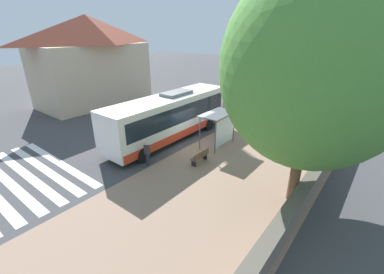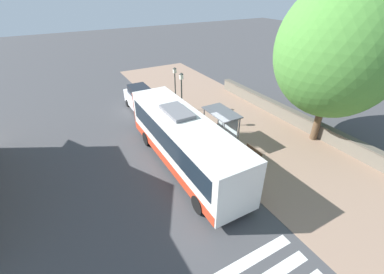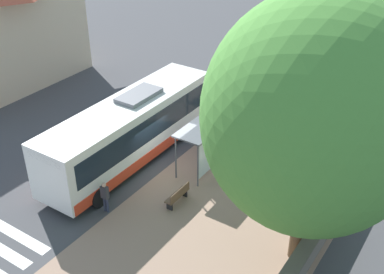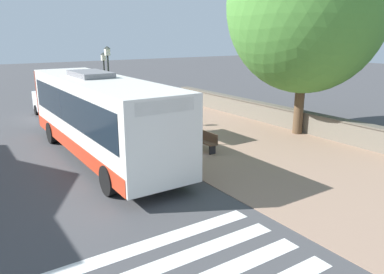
{
  "view_description": "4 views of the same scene",
  "coord_description": "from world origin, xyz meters",
  "px_view_note": "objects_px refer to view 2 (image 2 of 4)",
  "views": [
    {
      "loc": [
        -10.67,
        13.41,
        7.91
      ],
      "look_at": [
        -1.05,
        1.18,
        1.31
      ],
      "focal_mm": 24.0,
      "sensor_mm": 36.0,
      "label": 1
    },
    {
      "loc": [
        8.06,
        11.9,
        10.08
      ],
      "look_at": [
        1.49,
        0.19,
        2.01
      ],
      "focal_mm": 24.0,
      "sensor_mm": 36.0,
      "label": 2
    },
    {
      "loc": [
        -12.43,
        16.12,
        14.08
      ],
      "look_at": [
        -1.34,
        -0.65,
        2.12
      ],
      "focal_mm": 45.0,
      "sensor_mm": 36.0,
      "label": 3
    },
    {
      "loc": [
        7.2,
        14.78,
        5.02
      ],
      "look_at": [
        -0.93,
        2.55,
        1.01
      ],
      "focal_mm": 35.0,
      "sensor_mm": 36.0,
      "label": 4
    }
  ],
  "objects_px": {
    "shade_tree": "(338,51)",
    "street_lamp_far": "(182,96)",
    "bus_shelter": "(223,117)",
    "street_lamp_near": "(175,86)",
    "pedestrian": "(247,180)",
    "parked_car_behind_bus": "(141,99)",
    "bench": "(252,154)",
    "bus": "(184,140)"
  },
  "relations": [
    {
      "from": "street_lamp_near",
      "to": "shade_tree",
      "type": "distance_m",
      "value": 12.41
    },
    {
      "from": "bus_shelter",
      "to": "pedestrian",
      "type": "bearing_deg",
      "value": 69.15
    },
    {
      "from": "pedestrian",
      "to": "parked_car_behind_bus",
      "type": "distance_m",
      "value": 13.41
    },
    {
      "from": "shade_tree",
      "to": "parked_car_behind_bus",
      "type": "relative_size",
      "value": 2.46
    },
    {
      "from": "bus_shelter",
      "to": "street_lamp_near",
      "type": "height_order",
      "value": "street_lamp_near"
    },
    {
      "from": "bus",
      "to": "parked_car_behind_bus",
      "type": "height_order",
      "value": "bus"
    },
    {
      "from": "street_lamp_far",
      "to": "bench",
      "type": "bearing_deg",
      "value": 106.13
    },
    {
      "from": "pedestrian",
      "to": "bench",
      "type": "distance_m",
      "value": 3.31
    },
    {
      "from": "bus_shelter",
      "to": "shade_tree",
      "type": "distance_m",
      "value": 8.24
    },
    {
      "from": "shade_tree",
      "to": "bus_shelter",
      "type": "bearing_deg",
      "value": -25.79
    },
    {
      "from": "street_lamp_near",
      "to": "street_lamp_far",
      "type": "bearing_deg",
      "value": 73.51
    },
    {
      "from": "bus_shelter",
      "to": "parked_car_behind_bus",
      "type": "xyz_separation_m",
      "value": [
        3.22,
        -8.25,
        -0.99
      ]
    },
    {
      "from": "pedestrian",
      "to": "parked_car_behind_bus",
      "type": "xyz_separation_m",
      "value": [
        1.28,
        -13.35,
        0.13
      ]
    },
    {
      "from": "pedestrian",
      "to": "bench",
      "type": "height_order",
      "value": "pedestrian"
    },
    {
      "from": "parked_car_behind_bus",
      "to": "street_lamp_near",
      "type": "bearing_deg",
      "value": 147.26
    },
    {
      "from": "street_lamp_near",
      "to": "shade_tree",
      "type": "xyz_separation_m",
      "value": [
        -6.81,
        9.55,
        4.04
      ]
    },
    {
      "from": "bench",
      "to": "bus",
      "type": "bearing_deg",
      "value": -22.84
    },
    {
      "from": "shade_tree",
      "to": "street_lamp_far",
      "type": "bearing_deg",
      "value": -40.65
    },
    {
      "from": "bus",
      "to": "parked_car_behind_bus",
      "type": "distance_m",
      "value": 9.41
    },
    {
      "from": "bench",
      "to": "parked_car_behind_bus",
      "type": "distance_m",
      "value": 11.71
    },
    {
      "from": "bus_shelter",
      "to": "street_lamp_far",
      "type": "distance_m",
      "value": 3.88
    },
    {
      "from": "bus_shelter",
      "to": "parked_car_behind_bus",
      "type": "bearing_deg",
      "value": -68.65
    },
    {
      "from": "bench",
      "to": "street_lamp_near",
      "type": "xyz_separation_m",
      "value": [
        0.98,
        -9.37,
        1.92
      ]
    },
    {
      "from": "street_lamp_far",
      "to": "shade_tree",
      "type": "relative_size",
      "value": 0.42
    },
    {
      "from": "pedestrian",
      "to": "street_lamp_near",
      "type": "bearing_deg",
      "value": -96.93
    },
    {
      "from": "bus",
      "to": "street_lamp_near",
      "type": "bearing_deg",
      "value": -112.54
    },
    {
      "from": "bus_shelter",
      "to": "pedestrian",
      "type": "distance_m",
      "value": 5.57
    },
    {
      "from": "street_lamp_near",
      "to": "bench",
      "type": "bearing_deg",
      "value": 95.98
    },
    {
      "from": "bus_shelter",
      "to": "bench",
      "type": "height_order",
      "value": "bus_shelter"
    },
    {
      "from": "pedestrian",
      "to": "street_lamp_near",
      "type": "distance_m",
      "value": 11.8
    },
    {
      "from": "shade_tree",
      "to": "bench",
      "type": "bearing_deg",
      "value": -1.74
    },
    {
      "from": "bench",
      "to": "shade_tree",
      "type": "xyz_separation_m",
      "value": [
        -5.83,
        0.18,
        5.96
      ]
    },
    {
      "from": "street_lamp_near",
      "to": "pedestrian",
      "type": "bearing_deg",
      "value": 83.07
    },
    {
      "from": "parked_car_behind_bus",
      "to": "bus",
      "type": "bearing_deg",
      "value": 87.11
    },
    {
      "from": "bus_shelter",
      "to": "shade_tree",
      "type": "height_order",
      "value": "shade_tree"
    },
    {
      "from": "street_lamp_near",
      "to": "parked_car_behind_bus",
      "type": "distance_m",
      "value": 3.47
    },
    {
      "from": "street_lamp_far",
      "to": "parked_car_behind_bus",
      "type": "distance_m",
      "value": 5.27
    },
    {
      "from": "bus",
      "to": "pedestrian",
      "type": "relative_size",
      "value": 7.03
    },
    {
      "from": "bus_shelter",
      "to": "shade_tree",
      "type": "relative_size",
      "value": 0.26
    },
    {
      "from": "bus",
      "to": "shade_tree",
      "type": "relative_size",
      "value": 1.03
    },
    {
      "from": "bus_shelter",
      "to": "street_lamp_near",
      "type": "distance_m",
      "value": 6.55
    },
    {
      "from": "bench",
      "to": "street_lamp_near",
      "type": "height_order",
      "value": "street_lamp_near"
    }
  ]
}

